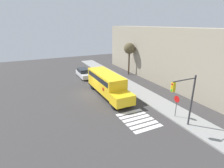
{
  "coord_description": "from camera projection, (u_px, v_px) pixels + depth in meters",
  "views": [
    {
      "loc": [
        21.72,
        -7.25,
        9.37
      ],
      "look_at": [
        1.74,
        2.39,
        1.66
      ],
      "focal_mm": 28.0,
      "sensor_mm": 36.0,
      "label": 1
    }
  ],
  "objects": [
    {
      "name": "traffic_light",
      "position": [
        186.0,
        95.0,
        15.44
      ],
      "size": [
        0.28,
        2.75,
        5.09
      ],
      "color": "#38383A",
      "rests_on": "ground"
    },
    {
      "name": "parked_car",
      "position": [
        84.0,
        73.0,
        31.91
      ],
      "size": [
        4.73,
        1.77,
        1.56
      ],
      "color": "silver",
      "rests_on": "ground"
    },
    {
      "name": "school_bus",
      "position": [
        107.0,
        83.0,
        23.73
      ],
      "size": [
        9.57,
        2.57,
        3.01
      ],
      "color": "yellow",
      "rests_on": "ground"
    },
    {
      "name": "building_backdrop",
      "position": [
        166.0,
        56.0,
        28.42
      ],
      "size": [
        32.0,
        4.0,
        8.83
      ],
      "color": "#9E937F",
      "rests_on": "ground"
    },
    {
      "name": "sidewalk_strip",
      "position": [
        131.0,
        87.0,
        27.17
      ],
      "size": [
        44.0,
        3.0,
        0.15
      ],
      "color": "gray",
      "rests_on": "ground"
    },
    {
      "name": "stop_sign",
      "position": [
        176.0,
        103.0,
        17.84
      ],
      "size": [
        0.7,
        0.1,
        2.47
      ],
      "color": "#38383A",
      "rests_on": "ground"
    },
    {
      "name": "tree_near_sidewalk",
      "position": [
        129.0,
        49.0,
        32.47
      ],
      "size": [
        2.06,
        2.06,
        6.02
      ],
      "color": "#423323",
      "rests_on": "ground"
    },
    {
      "name": "crosswalk_stripes",
      "position": [
        138.0,
        120.0,
        17.92
      ],
      "size": [
        4.0,
        3.2,
        0.01
      ],
      "color": "white",
      "rests_on": "ground"
    },
    {
      "name": "ground_plane",
      "position": [
        91.0,
        94.0,
        24.53
      ],
      "size": [
        60.0,
        60.0,
        0.0
      ],
      "primitive_type": "plane",
      "color": "#3A3838"
    }
  ]
}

